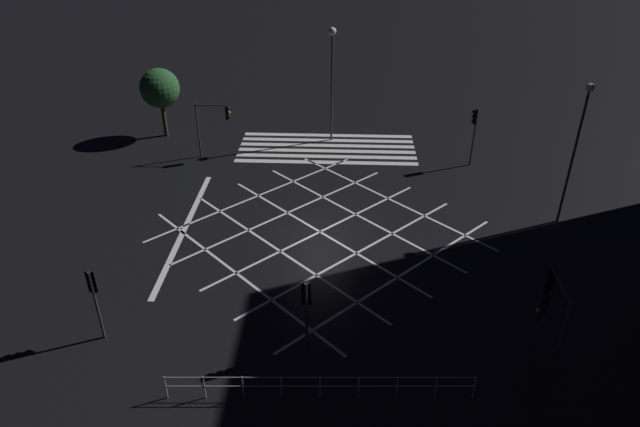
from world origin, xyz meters
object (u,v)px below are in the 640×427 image
object	(u,v)px
traffic_light_nw_cross	(555,298)
street_lamp_far	(578,136)
street_tree_near	(160,88)
traffic_light_ne_cross	(94,290)
traffic_light_sw_main	(474,125)
traffic_light_nw_main	(542,313)
street_lamp_east	(332,61)
traffic_light_se_main	(215,118)
traffic_light_median_north	(306,303)

from	to	relation	value
traffic_light_nw_cross	street_lamp_far	distance (m)	10.60
street_lamp_far	street_tree_near	bearing A→B (deg)	-23.93
traffic_light_ne_cross	street_tree_near	xyz separation A→B (m)	(3.26, -20.66, 1.14)
traffic_light_sw_main	street_lamp_far	distance (m)	8.04
street_lamp_far	street_tree_near	xyz separation A→B (m)	(24.36, -10.81, -1.51)
traffic_light_nw_main	street_tree_near	bearing A→B (deg)	-46.59
traffic_light_ne_cross	street_lamp_east	xyz separation A→B (m)	(-8.60, -20.39, 3.25)
street_tree_near	traffic_light_se_main	bearing A→B (deg)	142.27
traffic_light_se_main	street_lamp_far	world-z (taller)	street_lamp_far
traffic_light_nw_cross	traffic_light_nw_main	distance (m)	1.06
traffic_light_nw_cross	street_lamp_east	distance (m)	22.31
traffic_light_nw_main	traffic_light_se_main	bearing A→B (deg)	-48.70
traffic_light_nw_main	traffic_light_sw_main	size ratio (longest dim) A/B	0.86
street_tree_near	street_lamp_east	bearing A→B (deg)	178.71
traffic_light_median_north	traffic_light_nw_cross	bearing A→B (deg)	-85.55
traffic_light_nw_cross	traffic_light_se_main	distance (m)	23.59
traffic_light_nw_main	street_lamp_east	size ratio (longest dim) A/B	0.42
traffic_light_nw_main	traffic_light_ne_cross	world-z (taller)	traffic_light_nw_main
traffic_light_ne_cross	street_lamp_far	bearing A→B (deg)	-64.98
traffic_light_ne_cross	traffic_light_median_north	bearing A→B (deg)	-93.72
traffic_light_nw_main	traffic_light_ne_cross	xyz separation A→B (m)	(16.84, -0.59, -0.02)
traffic_light_ne_cross	street_lamp_far	distance (m)	23.44
street_tree_near	traffic_light_nw_cross	bearing A→B (deg)	135.47
traffic_light_median_north	street_tree_near	distance (m)	24.13
traffic_light_nw_cross	traffic_light_se_main	xyz separation A→B (m)	(16.34, -17.01, 0.29)
traffic_light_se_main	street_lamp_east	xyz separation A→B (m)	(-7.39, -3.19, 2.85)
traffic_light_nw_cross	traffic_light_median_north	bearing A→B (deg)	94.45
traffic_light_sw_main	street_tree_near	xyz separation A→B (m)	(20.83, -3.95, 0.75)
traffic_light_sw_main	traffic_light_ne_cross	world-z (taller)	traffic_light_sw_main
traffic_light_ne_cross	street_tree_near	distance (m)	20.94
traffic_light_median_north	traffic_light_sw_main	size ratio (longest dim) A/B	0.89
street_lamp_far	street_tree_near	world-z (taller)	street_lamp_far
traffic_light_median_north	street_lamp_far	size ratio (longest dim) A/B	0.45
traffic_light_sw_main	traffic_light_ne_cross	distance (m)	24.24
traffic_light_nw_cross	street_lamp_east	world-z (taller)	street_lamp_east
traffic_light_ne_cross	traffic_light_se_main	world-z (taller)	traffic_light_se_main
traffic_light_nw_main	traffic_light_sw_main	world-z (taller)	traffic_light_sw_main
traffic_light_ne_cross	traffic_light_nw_cross	bearing A→B (deg)	-89.38
traffic_light_sw_main	street_lamp_east	world-z (taller)	street_lamp_east
traffic_light_se_main	street_tree_near	bearing A→B (deg)	142.27
traffic_light_se_main	street_lamp_east	world-z (taller)	street_lamp_east
traffic_light_ne_cross	traffic_light_se_main	xyz separation A→B (m)	(-1.21, -17.20, 0.39)
street_lamp_east	traffic_light_sw_main	bearing A→B (deg)	157.67
traffic_light_se_main	traffic_light_sw_main	bearing A→B (deg)	-1.72
traffic_light_se_main	street_tree_near	xyz separation A→B (m)	(4.47, -3.46, 0.75)
traffic_light_ne_cross	street_lamp_far	world-z (taller)	street_lamp_far
traffic_light_ne_cross	street_lamp_east	bearing A→B (deg)	-22.87
traffic_light_median_north	traffic_light_ne_cross	bearing A→B (deg)	86.28
traffic_light_nw_main	traffic_light_sw_main	bearing A→B (deg)	-92.41
traffic_light_nw_main	traffic_light_se_main	distance (m)	23.69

